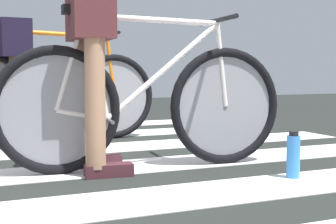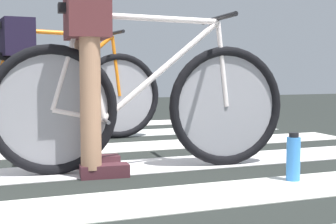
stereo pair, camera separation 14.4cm
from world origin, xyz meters
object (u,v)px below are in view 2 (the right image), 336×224
cyclist_1_of_4 (88,54)px  bicycle_3_of_4 (59,94)px  bicycle_1_of_4 (143,103)px  water_bottle (293,158)px  cyclist_3_of_4 (18,64)px

cyclist_1_of_4 → bicycle_3_of_4: bearing=93.9°
bicycle_1_of_4 → cyclist_1_of_4: size_ratio=1.69×
bicycle_1_of_4 → bicycle_3_of_4: bearing=107.4°
cyclist_1_of_4 → bicycle_1_of_4: bearing=-0.0°
water_bottle → cyclist_1_of_4: bearing=148.6°
cyclist_1_of_4 → cyclist_3_of_4: size_ratio=1.07×
bicycle_1_of_4 → water_bottle: 0.88m
bicycle_1_of_4 → water_bottle: (0.64, -0.55, -0.26)m
cyclist_1_of_4 → water_bottle: 1.24m
cyclist_1_of_4 → cyclist_3_of_4: cyclist_1_of_4 is taller
bicycle_3_of_4 → water_bottle: size_ratio=6.84×
cyclist_1_of_4 → cyclist_3_of_4: bearing=107.9°
bicycle_3_of_4 → cyclist_3_of_4: cyclist_3_of_4 is taller
bicycle_3_of_4 → bicycle_1_of_4: bearing=-82.5°
cyclist_1_of_4 → water_bottle: bearing=-26.5°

